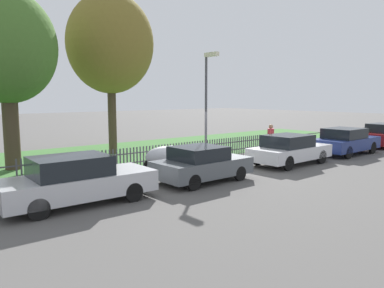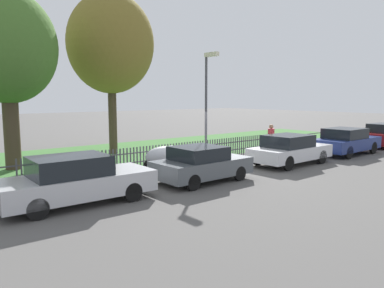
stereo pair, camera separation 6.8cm
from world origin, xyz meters
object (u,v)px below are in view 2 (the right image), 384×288
at_px(parked_car_black_saloon, 76,180).
at_px(pedestrian_near_fence, 271,138).
at_px(tree_behind_motorcycle, 7,48).
at_px(parked_car_white_van, 346,141).
at_px(parked_car_navy_estate, 201,164).
at_px(tree_mid_park, 111,44).
at_px(parked_car_red_compact, 290,149).
at_px(street_lamp, 208,95).
at_px(covered_motorcycle, 165,156).

xyz_separation_m(parked_car_black_saloon, pedestrian_near_fence, (11.49, 2.08, 0.24)).
relative_size(parked_car_black_saloon, tree_behind_motorcycle, 0.59).
bearing_deg(pedestrian_near_fence, parked_car_white_van, 38.20).
relative_size(parked_car_navy_estate, tree_mid_park, 0.43).
bearing_deg(tree_behind_motorcycle, parked_car_red_compact, -33.87).
height_order(parked_car_black_saloon, parked_car_white_van, parked_car_black_saloon).
bearing_deg(street_lamp, parked_car_red_compact, -29.47).
bearing_deg(street_lamp, pedestrian_near_fence, 1.96).
height_order(parked_car_navy_estate, covered_motorcycle, parked_car_navy_estate).
bearing_deg(tree_mid_park, covered_motorcycle, -94.83).
distance_m(parked_car_navy_estate, street_lamp, 3.85).
bearing_deg(parked_car_red_compact, parked_car_black_saloon, 178.43).
bearing_deg(parked_car_black_saloon, tree_behind_motorcycle, 91.57).
height_order(parked_car_red_compact, street_lamp, street_lamp).
xyz_separation_m(parked_car_navy_estate, parked_car_red_compact, (5.48, 0.06, 0.04)).
distance_m(parked_car_black_saloon, parked_car_red_compact, 10.31).
distance_m(parked_car_red_compact, tree_behind_motorcycle, 13.28).
relative_size(covered_motorcycle, street_lamp, 0.38).
bearing_deg(tree_mid_park, parked_car_white_van, -40.69).
height_order(parked_car_red_compact, covered_motorcycle, parked_car_red_compact).
bearing_deg(parked_car_white_van, parked_car_navy_estate, 178.71).
distance_m(parked_car_white_van, covered_motorcycle, 10.58).
distance_m(covered_motorcycle, tree_behind_motorcycle, 8.12).
height_order(tree_behind_motorcycle, pedestrian_near_fence, tree_behind_motorcycle).
relative_size(parked_car_white_van, street_lamp, 0.88).
bearing_deg(parked_car_red_compact, covered_motorcycle, 152.83).
height_order(parked_car_navy_estate, parked_car_white_van, parked_car_white_van).
bearing_deg(parked_car_black_saloon, parked_car_navy_estate, 0.13).
relative_size(parked_car_white_van, covered_motorcycle, 2.32).
relative_size(tree_mid_park, pedestrian_near_fence, 5.08).
bearing_deg(pedestrian_near_fence, parked_car_black_saloon, -101.67).
xyz_separation_m(parked_car_navy_estate, parked_car_white_van, (10.42, 0.00, 0.07)).
bearing_deg(pedestrian_near_fence, covered_motorcycle, -116.02).
bearing_deg(tree_mid_park, tree_behind_motorcycle, -166.07).
relative_size(parked_car_red_compact, covered_motorcycle, 2.26).
bearing_deg(covered_motorcycle, tree_mid_park, 90.71).
height_order(parked_car_white_van, tree_mid_park, tree_mid_park).
height_order(pedestrian_near_fence, street_lamp, street_lamp).
bearing_deg(parked_car_red_compact, parked_car_navy_estate, 179.14).
bearing_deg(parked_car_black_saloon, parked_car_white_van, 0.74).
relative_size(parked_car_navy_estate, parked_car_white_van, 0.84).
bearing_deg(parked_car_black_saloon, covered_motorcycle, 28.04).
relative_size(covered_motorcycle, tree_behind_motorcycle, 0.25).
xyz_separation_m(tree_behind_motorcycle, pedestrian_near_fence, (11.56, -4.87, -4.25)).
distance_m(parked_car_red_compact, parked_car_white_van, 4.93).
relative_size(parked_car_red_compact, street_lamp, 0.86).
relative_size(parked_car_black_saloon, parked_car_red_compact, 1.04).
height_order(parked_car_white_van, street_lamp, street_lamp).
relative_size(tree_behind_motorcycle, pedestrian_near_fence, 4.48).
distance_m(parked_car_navy_estate, tree_behind_motorcycle, 9.69).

